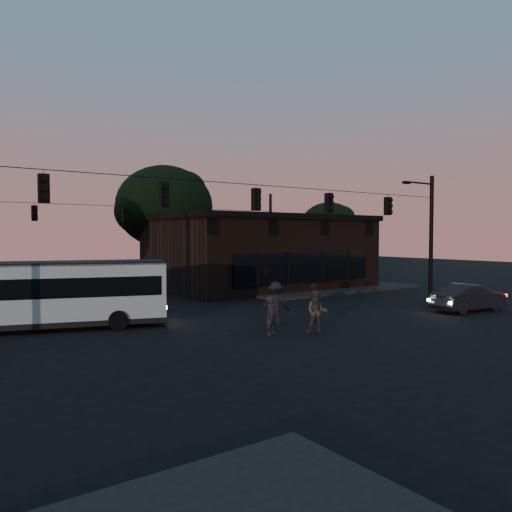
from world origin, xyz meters
TOP-DOWN VIEW (x-y plane):
  - ground at (0.00, 0.00)m, footprint 120.00×120.00m
  - sidewalk_far_right at (12.00, 14.00)m, footprint 14.00×10.00m
  - building at (9.00, 15.97)m, footprint 15.40×10.41m
  - tree_behind at (4.00, 22.00)m, footprint 7.60×7.60m
  - tree_right at (18.00, 18.00)m, footprint 5.20×5.20m
  - signal_rig_near at (0.00, 4.00)m, footprint 26.24×0.30m
  - signal_rig_far at (0.00, 20.00)m, footprint 26.24×0.30m
  - bus at (-8.26, 7.78)m, footprint 10.28×5.27m
  - car at (10.87, 0.22)m, footprint 4.46×1.95m
  - pedestrian_a at (-1.18, 1.32)m, footprint 0.64×0.53m
  - pedestrian_b at (0.44, 0.43)m, footprint 1.07×1.05m
  - pedestrian_c at (2.19, 2.56)m, footprint 1.10×0.89m
  - pedestrian_d at (0.23, 2.83)m, footprint 1.37×1.35m

SIDE VIEW (x-z plane):
  - ground at x=0.00m, z-range 0.00..0.00m
  - sidewalk_far_right at x=12.00m, z-range 0.00..0.15m
  - car at x=10.87m, z-range 0.00..1.42m
  - pedestrian_a at x=-1.18m, z-range 0.00..1.52m
  - pedestrian_b at x=0.44m, z-range 0.00..1.73m
  - pedestrian_c at x=2.19m, z-range 0.00..1.76m
  - pedestrian_d at x=0.23m, z-range 0.00..1.89m
  - bus at x=-8.26m, z-range 0.17..3.00m
  - building at x=9.00m, z-range 0.01..5.41m
  - signal_rig_far at x=0.00m, z-range 0.45..7.95m
  - signal_rig_near at x=0.00m, z-range 0.70..8.20m
  - tree_right at x=18.00m, z-range 1.20..8.06m
  - tree_behind at x=4.00m, z-range 1.48..10.91m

